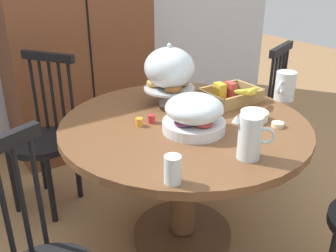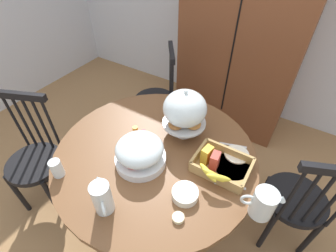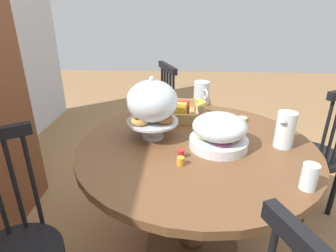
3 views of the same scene
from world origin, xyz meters
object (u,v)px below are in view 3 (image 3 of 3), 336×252
at_px(orange_juice_pitcher, 285,131).
at_px(cereal_bowl, 223,119).
at_px(china_plate_large, 173,113).
at_px(drinking_glass, 309,177).
at_px(windsor_chair_by_cabinet, 313,157).
at_px(milk_pitcher, 201,94).
at_px(windsor_chair_facing_door, 153,127).
at_px(butter_dish, 242,119).
at_px(pastry_stand_with_dome, 152,103).
at_px(china_plate_small, 160,111).
at_px(fruit_platter_covered, 219,132).
at_px(dining_table, 195,176).
at_px(cereal_basket, 183,111).

bearing_deg(orange_juice_pitcher, cereal_bowl, 41.33).
distance_m(china_plate_large, drinking_glass, 0.99).
distance_m(windsor_chair_by_cabinet, milk_pitcher, 0.89).
bearing_deg(china_plate_large, cereal_bowl, -113.09).
height_order(milk_pitcher, cereal_bowl, milk_pitcher).
height_order(windsor_chair_facing_door, butter_dish, windsor_chair_facing_door).
bearing_deg(windsor_chair_by_cabinet, windsor_chair_facing_door, 68.46).
relative_size(pastry_stand_with_dome, butter_dish, 5.73).
bearing_deg(windsor_chair_by_cabinet, china_plate_small, 88.22).
bearing_deg(milk_pitcher, fruit_platter_covered, -175.76).
height_order(china_plate_small, butter_dish, same).
height_order(pastry_stand_with_dome, drinking_glass, pastry_stand_with_dome).
bearing_deg(china_plate_large, dining_table, -162.27).
relative_size(dining_table, drinking_glass, 11.36).
bearing_deg(pastry_stand_with_dome, drinking_glass, -123.04).
bearing_deg(cereal_basket, drinking_glass, -146.06).
bearing_deg(windsor_chair_facing_door, pastry_stand_with_dome, -173.41).
bearing_deg(fruit_platter_covered, windsor_chair_by_cabinet, -58.93).
distance_m(orange_juice_pitcher, drinking_glass, 0.37).
bearing_deg(butter_dish, windsor_chair_by_cabinet, -82.81).
height_order(windsor_chair_facing_door, china_plate_small, windsor_chair_facing_door).
bearing_deg(pastry_stand_with_dome, milk_pitcher, -26.52).
bearing_deg(cereal_basket, pastry_stand_with_dome, 152.59).
xyz_separation_m(windsor_chair_by_cabinet, china_plate_large, (0.04, 0.97, 0.29)).
relative_size(pastry_stand_with_dome, cereal_bowl, 2.46).
bearing_deg(pastry_stand_with_dome, china_plate_small, -0.94).
xyz_separation_m(windsor_chair_facing_door, china_plate_large, (-0.42, -0.19, 0.29)).
relative_size(fruit_platter_covered, china_plate_small, 2.00).
height_order(cereal_basket, butter_dish, cereal_basket).
bearing_deg(milk_pitcher, butter_dish, -143.18).
xyz_separation_m(drinking_glass, butter_dish, (0.71, 0.13, -0.04)).
bearing_deg(butter_dish, china_plate_small, 79.44).
distance_m(windsor_chair_facing_door, fruit_platter_covered, 1.06).
height_order(cereal_basket, china_plate_large, cereal_basket).
bearing_deg(cereal_basket, windsor_chair_by_cabinet, -88.45).
xyz_separation_m(milk_pitcher, cereal_bowl, (-0.36, -0.12, -0.05)).
bearing_deg(china_plate_large, drinking_glass, -144.81).
relative_size(pastry_stand_with_dome, milk_pitcher, 1.80).
bearing_deg(cereal_bowl, china_plate_large, 66.91).
bearing_deg(drinking_glass, windsor_chair_facing_door, 31.65).
bearing_deg(windsor_chair_by_cabinet, drinking_glass, 152.47).
relative_size(dining_table, cereal_basket, 3.95).
relative_size(fruit_platter_covered, cereal_bowl, 2.14).
xyz_separation_m(pastry_stand_with_dome, cereal_basket, (0.31, -0.16, -0.16)).
bearing_deg(fruit_platter_covered, orange_juice_pitcher, -85.41).
xyz_separation_m(dining_table, china_plate_large, (0.44, 0.14, 0.21)).
bearing_deg(cereal_bowl, pastry_stand_with_dome, 120.06).
bearing_deg(orange_juice_pitcher, milk_pitcher, 30.21).
height_order(fruit_platter_covered, cereal_bowl, fruit_platter_covered).
distance_m(fruit_platter_covered, drinking_glass, 0.47).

